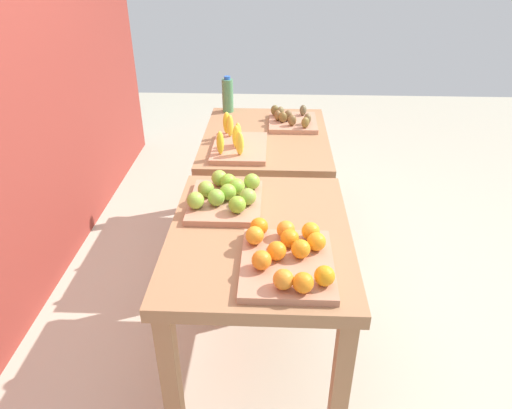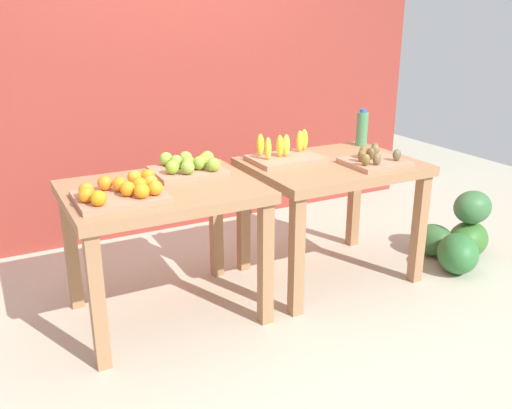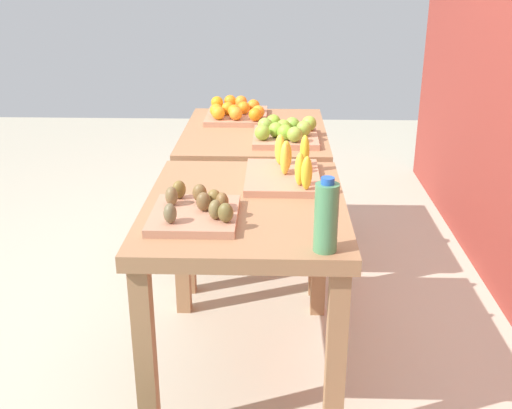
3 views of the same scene
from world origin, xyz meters
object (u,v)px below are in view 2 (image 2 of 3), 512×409
at_px(display_table_left, 163,207).
at_px(orange_bin, 123,191).
at_px(watermelon_pile, 459,237).
at_px(apple_bin, 189,166).
at_px(banana_crate, 285,155).
at_px(water_bottle, 362,128).
at_px(kiwi_bin, 374,160).
at_px(display_table_right, 331,180).

xyz_separation_m(display_table_left, orange_bin, (-0.24, -0.12, 0.16)).
bearing_deg(watermelon_pile, apple_bin, 167.28).
bearing_deg(banana_crate, watermelon_pile, -19.03).
xyz_separation_m(water_bottle, watermelon_pile, (0.49, -0.53, -0.73)).
height_order(apple_bin, watermelon_pile, apple_bin).
height_order(display_table_left, kiwi_bin, kiwi_bin).
relative_size(banana_crate, water_bottle, 1.74).
relative_size(display_table_right, apple_bin, 2.60).
height_order(display_table_left, display_table_right, same).
xyz_separation_m(display_table_right, water_bottle, (0.45, 0.29, 0.24)).
bearing_deg(watermelon_pile, kiwi_bin, 174.37).
bearing_deg(banana_crate, display_table_right, -33.28).
bearing_deg(apple_bin, watermelon_pile, -12.72).
xyz_separation_m(display_table_right, watermelon_pile, (0.94, -0.25, -0.49)).
bearing_deg(display_table_right, banana_crate, 146.72).
xyz_separation_m(display_table_left, kiwi_bin, (1.31, -0.17, 0.15)).
relative_size(water_bottle, watermelon_pile, 0.38).
relative_size(display_table_right, watermelon_pile, 1.54).
bearing_deg(kiwi_bin, banana_crate, 142.56).
distance_m(kiwi_bin, watermelon_pile, 0.99).
bearing_deg(banana_crate, display_table_left, -169.37).
relative_size(orange_bin, watermelon_pile, 0.68).
bearing_deg(kiwi_bin, water_bottle, 60.79).
height_order(apple_bin, banana_crate, banana_crate).
relative_size(orange_bin, kiwi_bin, 1.28).
height_order(apple_bin, water_bottle, water_bottle).
distance_m(display_table_left, water_bottle, 1.61).
bearing_deg(water_bottle, kiwi_bin, -119.21).
xyz_separation_m(kiwi_bin, watermelon_pile, (0.75, -0.07, -0.64)).
bearing_deg(orange_bin, banana_crate, 14.21).
bearing_deg(water_bottle, display_table_left, -169.69).
bearing_deg(orange_bin, display_table_right, 4.96).
xyz_separation_m(orange_bin, apple_bin, (0.47, 0.29, 0.00)).
xyz_separation_m(orange_bin, banana_crate, (1.11, 0.28, -0.00)).
xyz_separation_m(banana_crate, water_bottle, (0.70, 0.12, 0.08)).
relative_size(orange_bin, banana_crate, 1.03).
distance_m(apple_bin, kiwi_bin, 1.14).
relative_size(apple_bin, banana_crate, 0.90).
relative_size(display_table_right, orange_bin, 2.25).
height_order(display_table_right, banana_crate, banana_crate).
bearing_deg(apple_bin, banana_crate, -0.36).
relative_size(banana_crate, kiwi_bin, 1.24).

